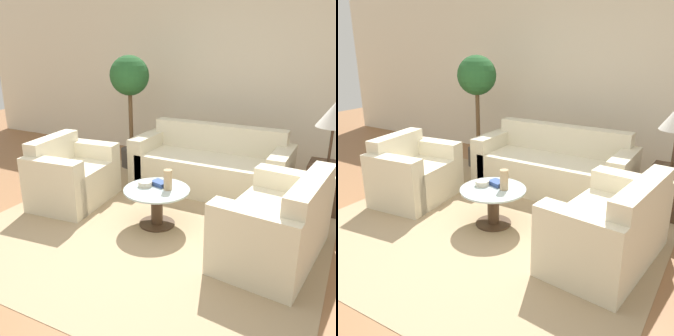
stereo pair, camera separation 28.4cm
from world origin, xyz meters
TOP-DOWN VIEW (x-y plane):
  - ground_plane at (0.00, 0.00)m, footprint 14.00×14.00m
  - wall_back at (0.00, 3.05)m, footprint 10.00×0.06m
  - rug at (0.05, 0.62)m, footprint 3.38×3.25m
  - sofa_main at (0.18, 1.82)m, footprint 1.96×0.77m
  - armchair at (-1.16, 0.69)m, footprint 0.80×1.04m
  - loveseat at (1.30, 0.58)m, footprint 0.86×1.29m
  - coffee_table at (0.05, 0.62)m, footprint 0.68×0.68m
  - side_table at (1.54, 1.81)m, footprint 0.39×0.39m
  - table_lamp at (1.54, 1.81)m, footprint 0.37×0.37m
  - potted_plant at (-1.21, 2.12)m, footprint 0.56×0.56m
  - vase at (0.15, 0.67)m, footprint 0.09×0.09m
  - bowl at (-0.10, 0.64)m, footprint 0.15×0.15m
  - book_stack at (0.02, 0.73)m, footprint 0.19×0.16m

SIDE VIEW (x-z plane):
  - ground_plane at x=0.00m, z-range 0.00..0.00m
  - rug at x=0.05m, z-range 0.00..0.01m
  - coffee_table at x=0.05m, z-range 0.06..0.46m
  - side_table at x=1.54m, z-range 0.00..0.55m
  - sofa_main at x=0.18m, z-range -0.12..0.69m
  - loveseat at x=1.30m, z-range -0.11..0.68m
  - armchair at x=-1.16m, z-range -0.10..0.68m
  - book_stack at x=0.02m, z-range 0.40..0.45m
  - bowl at x=-0.10m, z-range 0.40..0.45m
  - vase at x=0.15m, z-range 0.40..0.61m
  - table_lamp at x=1.54m, z-range 0.74..1.43m
  - potted_plant at x=-1.21m, z-range 0.36..1.99m
  - wall_back at x=0.00m, z-range 0.00..2.60m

